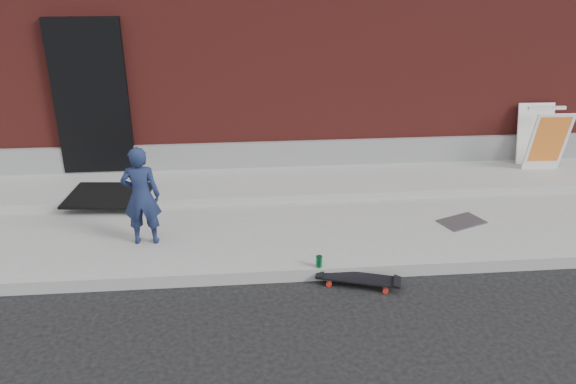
{
  "coord_description": "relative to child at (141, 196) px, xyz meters",
  "views": [
    {
      "loc": [
        -0.47,
        -5.24,
        3.34
      ],
      "look_at": [
        0.07,
        0.8,
        0.74
      ],
      "focal_mm": 35.0,
      "sensor_mm": 36.0,
      "label": 1
    }
  ],
  "objects": [
    {
      "name": "ground",
      "position": [
        1.64,
        -0.81,
        -0.75
      ],
      "size": [
        80.0,
        80.0,
        0.0
      ],
      "primitive_type": "plane",
      "color": "black",
      "rests_on": "ground"
    },
    {
      "name": "sidewalk",
      "position": [
        1.64,
        0.69,
        -0.67
      ],
      "size": [
        20.0,
        3.0,
        0.15
      ],
      "primitive_type": "cube",
      "color": "gray",
      "rests_on": "ground"
    },
    {
      "name": "apron",
      "position": [
        1.64,
        1.59,
        -0.55
      ],
      "size": [
        20.0,
        1.2,
        0.1
      ],
      "primitive_type": "cube",
      "color": "#979792",
      "rests_on": "sidewalk"
    },
    {
      "name": "child",
      "position": [
        0.0,
        0.0,
        0.0
      ],
      "size": [
        0.44,
        0.29,
        1.19
      ],
      "primitive_type": "imported",
      "rotation": [
        0.0,
        0.0,
        3.15
      ],
      "color": "#182243",
      "rests_on": "sidewalk"
    },
    {
      "name": "skateboard",
      "position": [
        2.38,
        -0.93,
        -0.67
      ],
      "size": [
        0.9,
        0.48,
        0.1
      ],
      "color": "red",
      "rests_on": "ground"
    },
    {
      "name": "pizza_sign",
      "position": [
        5.77,
        1.77,
        -0.02
      ],
      "size": [
        0.6,
        0.7,
        0.96
      ],
      "color": "white",
      "rests_on": "apron"
    },
    {
      "name": "soda_can",
      "position": [
        1.98,
        -0.76,
        -0.53
      ],
      "size": [
        0.09,
        0.09,
        0.13
      ],
      "primitive_type": "cylinder",
      "rotation": [
        0.0,
        0.0,
        0.21
      ],
      "color": "#1B8B4A",
      "rests_on": "sidewalk"
    },
    {
      "name": "doormat",
      "position": [
        -0.66,
        1.19,
        -0.48
      ],
      "size": [
        1.16,
        0.97,
        0.03
      ],
      "primitive_type": "cube",
      "rotation": [
        0.0,
        0.0,
        -0.09
      ],
      "color": "black",
      "rests_on": "apron"
    },
    {
      "name": "utility_plate",
      "position": [
        3.96,
        0.17,
        -0.59
      ],
      "size": [
        0.64,
        0.54,
        0.02
      ],
      "primitive_type": "cube",
      "rotation": [
        0.0,
        0.0,
        0.39
      ],
      "color": "#58595D",
      "rests_on": "sidewalk"
    }
  ]
}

